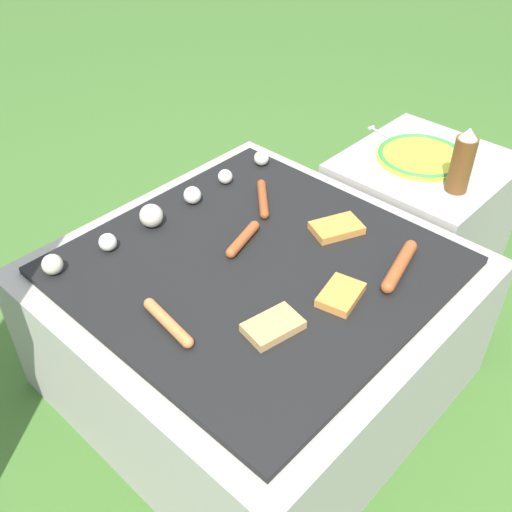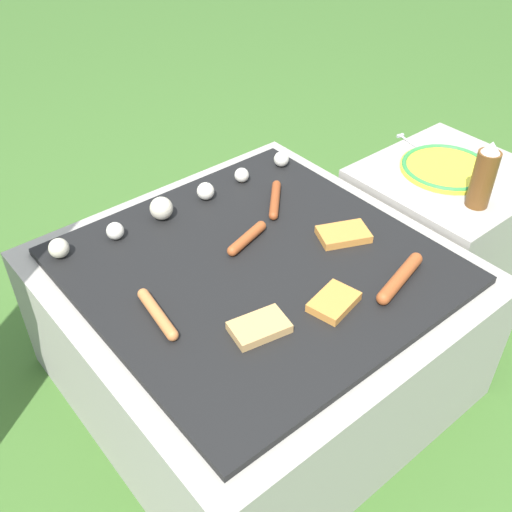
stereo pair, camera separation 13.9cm
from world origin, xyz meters
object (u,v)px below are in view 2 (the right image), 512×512
plate_colorful (447,168)px  fork_utensil (415,146)px  sausage_front_center (275,200)px  condiment_bottle (484,176)px

plate_colorful → fork_utensil: (0.04, 0.15, -0.01)m
sausage_front_center → fork_utensil: 0.54m
sausage_front_center → plate_colorful: bearing=-20.8°
condiment_bottle → plate_colorful: bearing=61.8°
plate_colorful → fork_utensil: plate_colorful is taller
sausage_front_center → plate_colorful: sausage_front_center is taller
sausage_front_center → condiment_bottle: bearing=-40.3°
plate_colorful → fork_utensil: bearing=73.8°
sausage_front_center → condiment_bottle: condiment_bottle is taller
plate_colorful → fork_utensil: size_ratio=1.47×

